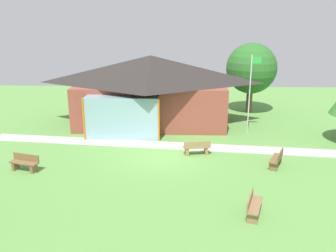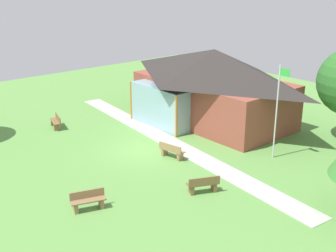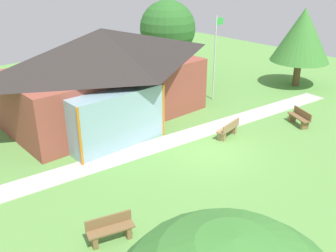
{
  "view_description": "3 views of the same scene",
  "coord_description": "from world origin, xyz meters",
  "px_view_note": "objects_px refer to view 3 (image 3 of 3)",
  "views": [
    {
      "loc": [
        0.86,
        -18.12,
        7.16
      ],
      "look_at": [
        0.23,
        1.05,
        1.46
      ],
      "focal_mm": 37.63,
      "sensor_mm": 36.0,
      "label": 1
    },
    {
      "loc": [
        18.62,
        -14.3,
        9.63
      ],
      "look_at": [
        0.53,
        1.24,
        1.3
      ],
      "focal_mm": 47.06,
      "sensor_mm": 36.0,
      "label": 2
    },
    {
      "loc": [
        -11.81,
        -10.45,
        8.21
      ],
      "look_at": [
        -0.94,
        1.74,
        0.96
      ],
      "focal_mm": 40.46,
      "sensor_mm": 36.0,
      "label": 3
    }
  ],
  "objects_px": {
    "pavilion": "(104,73)",
    "bench_mid_right": "(300,118)",
    "bench_rear_near_path": "(228,130)",
    "bench_mid_left": "(110,230)",
    "flagpole": "(215,55)",
    "tree_east_hedge": "(302,35)",
    "tree_behind_pavilion_right": "(168,29)"
  },
  "relations": [
    {
      "from": "bench_rear_near_path",
      "to": "bench_mid_left",
      "type": "height_order",
      "value": "same"
    },
    {
      "from": "bench_rear_near_path",
      "to": "bench_mid_right",
      "type": "xyz_separation_m",
      "value": [
        4.01,
        -1.57,
        0.0
      ]
    },
    {
      "from": "bench_mid_right",
      "to": "tree_behind_pavilion_right",
      "type": "height_order",
      "value": "tree_behind_pavilion_right"
    },
    {
      "from": "bench_rear_near_path",
      "to": "bench_mid_left",
      "type": "relative_size",
      "value": 0.99
    },
    {
      "from": "flagpole",
      "to": "bench_mid_left",
      "type": "xyz_separation_m",
      "value": [
        -12.29,
        -6.74,
        -2.46
      ]
    },
    {
      "from": "bench_mid_left",
      "to": "tree_east_hedge",
      "type": "bearing_deg",
      "value": -149.31
    },
    {
      "from": "bench_mid_left",
      "to": "bench_rear_near_path",
      "type": "bearing_deg",
      "value": -147.72
    },
    {
      "from": "flagpole",
      "to": "pavilion",
      "type": "bearing_deg",
      "value": 164.03
    },
    {
      "from": "flagpole",
      "to": "bench_mid_right",
      "type": "bearing_deg",
      "value": -86.17
    },
    {
      "from": "pavilion",
      "to": "bench_mid_right",
      "type": "xyz_separation_m",
      "value": [
        7.11,
        -7.77,
        -2.15
      ]
    },
    {
      "from": "tree_east_hedge",
      "to": "bench_mid_left",
      "type": "bearing_deg",
      "value": -165.7
    },
    {
      "from": "tree_east_hedge",
      "to": "tree_behind_pavilion_right",
      "type": "bearing_deg",
      "value": 125.51
    },
    {
      "from": "pavilion",
      "to": "bench_mid_right",
      "type": "height_order",
      "value": "pavilion"
    },
    {
      "from": "bench_mid_right",
      "to": "bench_mid_left",
      "type": "relative_size",
      "value": 0.99
    },
    {
      "from": "pavilion",
      "to": "bench_mid_left",
      "type": "distance_m",
      "value": 10.52
    },
    {
      "from": "bench_mid_right",
      "to": "tree_behind_pavilion_right",
      "type": "relative_size",
      "value": 0.28
    },
    {
      "from": "tree_behind_pavilion_right",
      "to": "bench_rear_near_path",
      "type": "bearing_deg",
      "value": -115.58
    },
    {
      "from": "flagpole",
      "to": "tree_behind_pavilion_right",
      "type": "xyz_separation_m",
      "value": [
        1.09,
        5.58,
        0.71
      ]
    },
    {
      "from": "bench_rear_near_path",
      "to": "pavilion",
      "type": "bearing_deg",
      "value": 106.58
    },
    {
      "from": "bench_mid_left",
      "to": "tree_behind_pavilion_right",
      "type": "bearing_deg",
      "value": -120.97
    },
    {
      "from": "tree_behind_pavilion_right",
      "to": "flagpole",
      "type": "bearing_deg",
      "value": -101.09
    },
    {
      "from": "bench_mid_right",
      "to": "tree_behind_pavilion_right",
      "type": "bearing_deg",
      "value": 21.62
    },
    {
      "from": "flagpole",
      "to": "bench_mid_right",
      "type": "xyz_separation_m",
      "value": [
        0.39,
        -5.84,
        -2.46
      ]
    },
    {
      "from": "pavilion",
      "to": "bench_rear_near_path",
      "type": "height_order",
      "value": "pavilion"
    },
    {
      "from": "flagpole",
      "to": "bench_mid_right",
      "type": "relative_size",
      "value": 3.34
    },
    {
      "from": "flagpole",
      "to": "bench_mid_right",
      "type": "height_order",
      "value": "flagpole"
    },
    {
      "from": "pavilion",
      "to": "bench_mid_right",
      "type": "bearing_deg",
      "value": -47.52
    },
    {
      "from": "pavilion",
      "to": "tree_east_hedge",
      "type": "distance_m",
      "value": 13.78
    },
    {
      "from": "tree_east_hedge",
      "to": "tree_behind_pavilion_right",
      "type": "relative_size",
      "value": 0.95
    },
    {
      "from": "bench_mid_right",
      "to": "pavilion",
      "type": "bearing_deg",
      "value": 67.61
    },
    {
      "from": "tree_behind_pavilion_right",
      "to": "bench_mid_right",
      "type": "bearing_deg",
      "value": -93.52
    },
    {
      "from": "bench_rear_near_path",
      "to": "bench_mid_left",
      "type": "xyz_separation_m",
      "value": [
        -8.67,
        -2.47,
        0.0
      ]
    }
  ]
}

